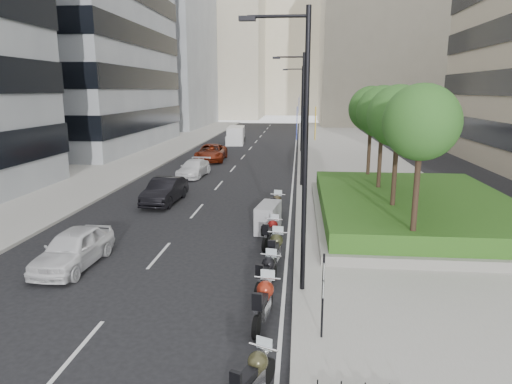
# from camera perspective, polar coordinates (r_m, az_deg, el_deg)

# --- Properties ---
(ground) EXTENTS (160.00, 160.00, 0.00)m
(ground) POSITION_cam_1_polar(r_m,az_deg,el_deg) (15.27, -11.02, -13.19)
(ground) COLOR black
(ground) RESTS_ON ground
(sidewalk_right) EXTENTS (10.00, 100.00, 0.15)m
(sidewalk_right) POSITION_cam_1_polar(r_m,az_deg,el_deg) (43.91, 11.79, 3.84)
(sidewalk_right) COLOR #9E9B93
(sidewalk_right) RESTS_ON ground
(sidewalk_left) EXTENTS (8.00, 100.00, 0.15)m
(sidewalk_left) POSITION_cam_1_polar(r_m,az_deg,el_deg) (46.51, -14.93, 4.17)
(sidewalk_left) COLOR #9E9B93
(sidewalk_left) RESTS_ON ground
(lane_edge) EXTENTS (0.12, 100.00, 0.01)m
(lane_edge) POSITION_cam_1_polar(r_m,az_deg,el_deg) (43.64, 4.84, 3.92)
(lane_edge) COLOR silver
(lane_edge) RESTS_ON ground
(lane_centre) EXTENTS (0.12, 100.00, 0.01)m
(lane_centre) POSITION_cam_1_polar(r_m,az_deg,el_deg) (44.00, -1.96, 4.03)
(lane_centre) COLOR silver
(lane_centre) RESTS_ON ground
(building_grey_far) EXTENTS (22.00, 26.00, 30.00)m
(building_grey_far) POSITION_cam_1_polar(r_m,az_deg,el_deg) (88.17, -13.86, 17.77)
(building_grey_far) COLOR gray
(building_grey_far) RESTS_ON ground
(building_cream_right) EXTENTS (28.00, 24.00, 36.00)m
(building_cream_right) POSITION_cam_1_polar(r_m,az_deg,el_deg) (95.53, 17.14, 18.98)
(building_cream_right) COLOR #B7AD93
(building_cream_right) RESTS_ON ground
(building_cream_left) EXTENTS (26.00, 24.00, 34.00)m
(building_cream_left) POSITION_cam_1_polar(r_m,az_deg,el_deg) (115.75, -5.89, 17.75)
(building_cream_left) COLOR #B7AD93
(building_cream_left) RESTS_ON ground
(building_cream_centre) EXTENTS (30.00, 24.00, 38.00)m
(building_cream_centre) POSITION_cam_1_polar(r_m,az_deg,el_deg) (133.74, 4.73, 17.93)
(building_cream_centre) COLOR #B7AD93
(building_cream_centre) RESTS_ON ground
(planter) EXTENTS (10.00, 14.00, 0.40)m
(planter) POSITION_cam_1_polar(r_m,az_deg,el_deg) (24.69, 19.08, -2.72)
(planter) COLOR gray
(planter) RESTS_ON sidewalk_right
(hedge) EXTENTS (9.40, 13.40, 0.80)m
(hedge) POSITION_cam_1_polar(r_m,az_deg,el_deg) (24.54, 19.18, -1.36)
(hedge) COLOR #224814
(hedge) RESTS_ON planter
(tree_0) EXTENTS (2.80, 2.80, 6.30)m
(tree_0) POSITION_cam_1_polar(r_m,az_deg,el_deg) (17.74, 19.97, 8.12)
(tree_0) COLOR #332319
(tree_0) RESTS_ON planter
(tree_1) EXTENTS (2.80, 2.80, 6.30)m
(tree_1) POSITION_cam_1_polar(r_m,az_deg,el_deg) (21.63, 17.37, 8.98)
(tree_1) COLOR #332319
(tree_1) RESTS_ON planter
(tree_2) EXTENTS (2.80, 2.80, 6.30)m
(tree_2) POSITION_cam_1_polar(r_m,az_deg,el_deg) (25.55, 15.55, 9.57)
(tree_2) COLOR #332319
(tree_2) RESTS_ON planter
(tree_3) EXTENTS (2.80, 2.80, 6.30)m
(tree_3) POSITION_cam_1_polar(r_m,az_deg,el_deg) (29.50, 14.21, 10.00)
(tree_3) COLOR #332319
(tree_3) RESTS_ON planter
(lamp_post_0) EXTENTS (2.34, 0.45, 9.00)m
(lamp_post_0) POSITION_cam_1_polar(r_m,az_deg,el_deg) (14.23, 5.59, 6.42)
(lamp_post_0) COLOR black
(lamp_post_0) RESTS_ON ground
(lamp_post_1) EXTENTS (2.34, 0.45, 9.00)m
(lamp_post_1) POSITION_cam_1_polar(r_m,az_deg,el_deg) (31.18, 5.57, 9.78)
(lamp_post_1) COLOR black
(lamp_post_1) RESTS_ON ground
(lamp_post_2) EXTENTS (2.34, 0.45, 9.00)m
(lamp_post_2) POSITION_cam_1_polar(r_m,az_deg,el_deg) (49.17, 5.57, 10.81)
(lamp_post_2) COLOR black
(lamp_post_2) RESTS_ON ground
(parking_sign) EXTENTS (0.06, 0.32, 2.50)m
(parking_sign) POSITION_cam_1_polar(r_m,az_deg,el_deg) (12.29, 8.36, -12.21)
(parking_sign) COLOR black
(parking_sign) RESTS_ON ground
(motorcycle_0) EXTENTS (0.99, 2.00, 1.06)m
(motorcycle_0) POSITION_cam_1_polar(r_m,az_deg,el_deg) (10.55, -0.37, -22.20)
(motorcycle_0) COLOR black
(motorcycle_0) RESTS_ON ground
(motorcycle_1) EXTENTS (0.79, 2.36, 1.18)m
(motorcycle_1) POSITION_cam_1_polar(r_m,az_deg,el_deg) (13.48, 0.94, -13.62)
(motorcycle_1) COLOR black
(motorcycle_1) RESTS_ON ground
(motorcycle_2) EXTENTS (0.79, 2.14, 1.08)m
(motorcycle_2) POSITION_cam_1_polar(r_m,az_deg,el_deg) (15.52, 1.32, -10.16)
(motorcycle_2) COLOR black
(motorcycle_2) RESTS_ON ground
(motorcycle_3) EXTENTS (0.80, 2.38, 1.19)m
(motorcycle_3) POSITION_cam_1_polar(r_m,az_deg,el_deg) (17.54, 2.43, -7.23)
(motorcycle_3) COLOR black
(motorcycle_3) RESTS_ON ground
(motorcycle_4) EXTENTS (0.80, 2.15, 1.09)m
(motorcycle_4) POSITION_cam_1_polar(r_m,az_deg,el_deg) (19.69, 1.89, -5.14)
(motorcycle_4) COLOR black
(motorcycle_4) RESTS_ON ground
(motorcycle_5) EXTENTS (1.19, 2.28, 1.32)m
(motorcycle_5) POSITION_cam_1_polar(r_m,az_deg,el_deg) (21.72, 1.53, -3.22)
(motorcycle_5) COLOR black
(motorcycle_5) RESTS_ON ground
(motorcycle_6) EXTENTS (0.79, 2.36, 1.18)m
(motorcycle_6) POSITION_cam_1_polar(r_m,az_deg,el_deg) (23.91, 2.50, -1.81)
(motorcycle_6) COLOR black
(motorcycle_6) RESTS_ON ground
(car_a) EXTENTS (1.85, 4.31, 1.45)m
(car_a) POSITION_cam_1_polar(r_m,az_deg,el_deg) (18.74, -21.86, -6.55)
(car_a) COLOR white
(car_a) RESTS_ON ground
(car_b) EXTENTS (1.82, 4.59, 1.49)m
(car_b) POSITION_cam_1_polar(r_m,az_deg,el_deg) (27.60, -11.34, 0.16)
(car_b) COLOR black
(car_b) RESTS_ON ground
(car_c) EXTENTS (2.17, 4.58, 1.29)m
(car_c) POSITION_cam_1_polar(r_m,az_deg,el_deg) (35.75, -7.79, 2.95)
(car_c) COLOR white
(car_c) RESTS_ON ground
(car_d) EXTENTS (2.86, 5.74, 1.56)m
(car_d) POSITION_cam_1_polar(r_m,az_deg,el_deg) (43.58, -5.63, 4.92)
(car_d) COLOR maroon
(car_d) RESTS_ON ground
(delivery_van) EXTENTS (2.28, 5.21, 2.13)m
(delivery_van) POSITION_cam_1_polar(r_m,az_deg,el_deg) (56.95, -2.55, 7.00)
(delivery_van) COLOR white
(delivery_van) RESTS_ON ground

